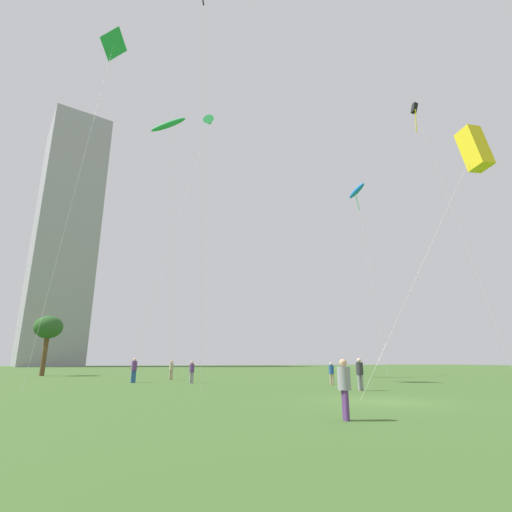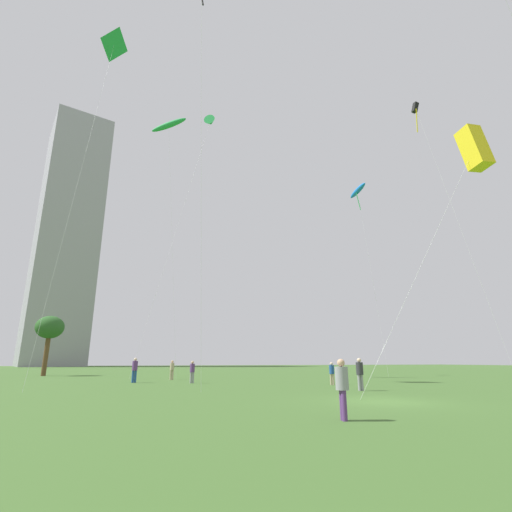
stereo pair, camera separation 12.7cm
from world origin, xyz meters
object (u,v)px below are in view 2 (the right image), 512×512
Objects in this scene: person_standing_4 at (332,372)px; kite_flying_7 at (169,125)px; person_standing_2 at (360,372)px; kite_flying_1 at (114,46)px; kite_flying_6 at (210,122)px; park_tree_0 at (50,328)px; kite_flying_3 at (358,191)px; kite_flying_2 at (474,148)px; person_standing_3 at (172,368)px; kite_flying_0 at (416,111)px; person_standing_5 at (192,370)px; distant_highrise_0 at (66,238)px; person_standing_6 at (135,368)px; person_standing_1 at (342,384)px.

kite_flying_7 is (-11.12, 16.01, 27.86)m from person_standing_4.
kite_flying_7 is (-9.88, 21.31, 27.72)m from person_standing_2.
person_standing_2 is at bearing -40.68° from kite_flying_1.
kite_flying_6 reaches higher than kite_flying_1.
kite_flying_3 is at bearing -14.62° from park_tree_0.
kite_flying_1 reaches higher than kite_flying_2.
kite_flying_7 is 27.80m from park_tree_0.
person_standing_3 is 0.06× the size of kite_flying_0.
person_standing_5 is (0.76, -6.03, -0.03)m from person_standing_3.
distant_highrise_0 reaches higher than park_tree_0.
kite_flying_3 is at bearing -129.56° from person_standing_2.
person_standing_6 is at bearing 167.37° from kite_flying_0.
park_tree_0 is (-11.15, 10.00, -23.43)m from kite_flying_7.
person_standing_6 is 0.06× the size of kite_flying_7.
kite_flying_7 reaches higher than person_standing_6.
park_tree_0 is (-12.56, 14.42, 4.35)m from person_standing_3.
park_tree_0 is (-14.01, 40.80, 4.35)m from person_standing_1.
person_standing_4 is (9.71, -11.59, -0.08)m from person_standing_3.
distant_highrise_0 is at bearing 106.11° from kite_flying_2.
park_tree_0 is at bearing -38.47° from person_standing_3.
kite_flying_2 is 35.19m from kite_flying_7.
person_standing_2 is 1.06× the size of person_standing_3.
kite_flying_3 is at bearing 158.16° from person_standing_1.
person_standing_1 is at bearing 89.41° from person_standing_4.
kite_flying_6 reaches higher than person_standing_1.
person_standing_1 is 0.07× the size of kite_flying_3.
kite_flying_3 is 0.72× the size of kite_flying_6.
person_standing_3 is at bearing -169.19° from kite_flying_3.
person_standing_6 is 37.47m from kite_flying_3.
kite_flying_3 is at bearing 13.22° from kite_flying_1.
kite_flying_6 is (3.12, 35.69, 32.79)m from person_standing_1.
park_tree_0 is at bearing -58.80° from person_standing_2.
person_standing_5 is 33.88m from kite_flying_0.
kite_flying_3 is (28.06, 8.59, 23.30)m from person_standing_6.
person_standing_5 is 119.73m from distant_highrise_0.
person_standing_2 is 131.44m from distant_highrise_0.
person_standing_2 is 37.95m from park_tree_0.
kite_flying_1 is at bearing 160.13° from person_standing_6.
distant_highrise_0 is at bearing -153.55° from person_standing_1.
park_tree_0 is at bearing -44.87° from person_standing_5.
kite_flying_3 is (16.19, 21.59, 23.34)m from person_standing_2.
kite_flying_1 is (-17.49, 8.67, 30.60)m from person_standing_4.
kite_flying_6 is (3.81, 15.34, 32.82)m from person_standing_5.
person_standing_2 is 0.06× the size of kite_flying_7.
distant_highrise_0 is at bearing -64.65° from person_standing_5.
kite_flying_1 is 108.14m from distant_highrise_0.
kite_flying_7 is at bearing -66.22° from person_standing_5.
person_standing_1 is 1.03× the size of person_standing_5.
kite_flying_1 is at bearing -166.78° from kite_flying_3.
person_standing_1 is 0.05× the size of kite_flying_1.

